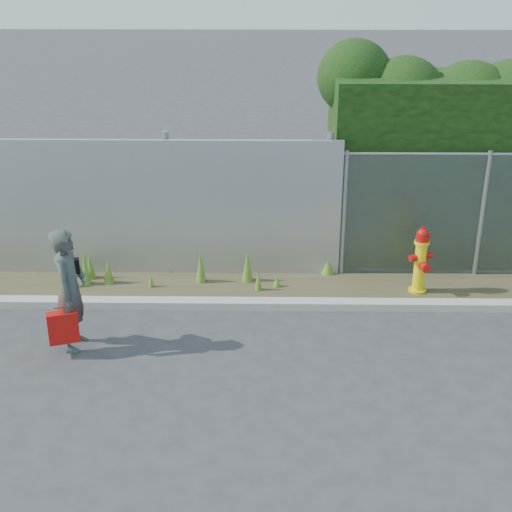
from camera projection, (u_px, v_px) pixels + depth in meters
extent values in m
plane|color=#353638|center=(279.00, 376.00, 8.79)|extent=(80.00, 80.00, 0.00)
cube|color=#A8A598|center=(277.00, 304.00, 10.42)|extent=(16.00, 0.22, 0.12)
cube|color=#443C26|center=(276.00, 289.00, 10.99)|extent=(16.00, 1.20, 0.01)
cone|color=#467021|center=(85.00, 269.00, 11.03)|extent=(0.17, 0.17, 0.54)
cone|color=#467021|center=(90.00, 268.00, 11.27)|extent=(0.17, 0.17, 0.39)
cone|color=#467021|center=(201.00, 268.00, 11.12)|extent=(0.17, 0.17, 0.50)
cone|color=#467021|center=(258.00, 280.00, 10.88)|extent=(0.11, 0.11, 0.36)
cone|color=#467021|center=(108.00, 273.00, 11.10)|extent=(0.18, 0.18, 0.40)
cone|color=#467021|center=(152.00, 263.00, 11.52)|extent=(0.11, 0.11, 0.33)
cone|color=#467021|center=(70.00, 280.00, 11.00)|extent=(0.16, 0.16, 0.28)
cone|color=#467021|center=(247.00, 267.00, 11.15)|extent=(0.18, 0.18, 0.51)
cone|color=#467021|center=(328.00, 268.00, 11.45)|extent=(0.21, 0.21, 0.24)
cone|color=#467021|center=(151.00, 281.00, 11.01)|extent=(0.09, 0.09, 0.22)
cone|color=#467021|center=(277.00, 282.00, 11.02)|extent=(0.13, 0.13, 0.18)
cone|color=#467021|center=(65.00, 267.00, 11.34)|extent=(0.15, 0.15, 0.35)
cone|color=#467021|center=(170.00, 260.00, 11.48)|extent=(0.11, 0.11, 0.45)
cube|color=#A3A4A9|center=(69.00, 208.00, 11.15)|extent=(8.50, 0.08, 2.20)
cylinder|color=gray|center=(169.00, 203.00, 11.22)|extent=(0.10, 0.10, 2.30)
cylinder|color=gray|center=(328.00, 204.00, 11.18)|extent=(0.10, 0.10, 2.30)
cylinder|color=gray|center=(344.00, 214.00, 11.12)|extent=(0.07, 0.07, 2.05)
cylinder|color=gray|center=(482.00, 215.00, 11.09)|extent=(0.07, 0.07, 2.05)
sphere|color=black|center=(355.00, 77.00, 11.52)|extent=(1.22, 1.22, 1.22)
sphere|color=black|center=(404.00, 97.00, 11.42)|extent=(1.31, 1.31, 1.31)
sphere|color=black|center=(468.00, 107.00, 11.50)|extent=(1.47, 1.47, 1.47)
sphere|color=black|center=(511.00, 116.00, 11.61)|extent=(1.81, 1.81, 1.81)
cylinder|color=yellow|center=(417.00, 290.00, 10.90)|extent=(0.27, 0.27, 0.06)
cylinder|color=yellow|center=(419.00, 268.00, 10.75)|extent=(0.17, 0.17, 0.81)
cylinder|color=yellow|center=(422.00, 242.00, 10.58)|extent=(0.23, 0.23, 0.05)
cylinder|color=#B20F0A|center=(422.00, 238.00, 10.56)|extent=(0.20, 0.20, 0.09)
sphere|color=#B20F0A|center=(423.00, 234.00, 10.53)|extent=(0.18, 0.18, 0.18)
cylinder|color=#B20F0A|center=(423.00, 228.00, 10.49)|extent=(0.05, 0.05, 0.05)
cylinder|color=#B20F0A|center=(412.00, 257.00, 10.68)|extent=(0.09, 0.10, 0.10)
cylinder|color=#B20F0A|center=(429.00, 257.00, 10.68)|extent=(0.09, 0.10, 0.10)
cylinder|color=#B20F0A|center=(422.00, 267.00, 10.60)|extent=(0.14, 0.11, 0.14)
imported|color=#106A5C|center=(70.00, 290.00, 9.12)|extent=(0.44, 0.63, 1.65)
cube|color=red|center=(63.00, 327.00, 9.08)|extent=(0.38, 0.14, 0.42)
cylinder|color=red|center=(61.00, 308.00, 8.97)|extent=(0.18, 0.02, 0.02)
cube|color=black|center=(69.00, 266.00, 9.11)|extent=(0.25, 0.11, 0.19)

